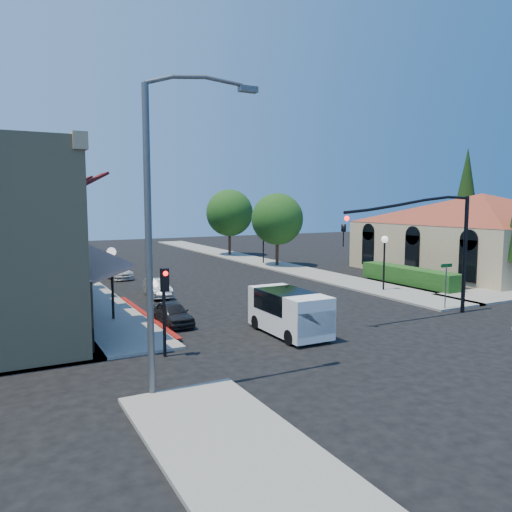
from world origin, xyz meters
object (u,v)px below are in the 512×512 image
street_name_sign (446,279)px  lamppost_right_far (263,234)px  signal_mast_arm (436,235)px  parked_car_c (117,271)px  street_tree_a (277,219)px  parked_car_a (173,313)px  lamppost_right_near (384,249)px  street_tree_b (229,213)px  lamppost_left_far (71,243)px  lamppost_left_near (112,265)px  secondary_signal (165,295)px  cobra_streetlight (160,218)px  parked_car_d (112,264)px  white_van (290,310)px  parked_car_b (158,288)px  conifer_far (466,195)px

street_name_sign → lamppost_right_far: 21.85m
signal_mast_arm → parked_car_c: 23.22m
street_tree_a → lamppost_right_far: 2.49m
street_tree_a → parked_car_a: 22.23m
signal_mast_arm → lamppost_right_near: size_ratio=2.24×
street_tree_b → lamppost_left_far: street_tree_b is taller
street_tree_b → lamppost_right_far: street_tree_b is taller
lamppost_left_near → parked_car_c: lamppost_left_near is taller
lamppost_left_near → secondary_signal: bearing=-85.7°
cobra_streetlight → parked_car_c: bearing=80.8°
street_tree_b → lamppost_right_near: bearing=-90.7°
lamppost_left_far → parked_car_d: lamppost_left_far is taller
street_name_sign → parked_car_d: 26.81m
white_van → parked_car_d: size_ratio=1.01×
parked_car_b → cobra_streetlight: bearing=-102.7°
lamppost_right_far → street_tree_b: bearing=87.9°
parked_car_b → lamppost_right_far: bearing=43.0°
parked_car_a → lamppost_left_far: bearing=96.6°
lamppost_left_far → lamppost_right_far: bearing=6.7°
lamppost_left_far → signal_mast_arm: bearing=-55.0°
lamppost_right_near → lamppost_left_far: bearing=140.5°
secondary_signal → lamppost_left_near: 6.63m
conifer_far → white_van: (-30.29, -16.05, -5.27)m
conifer_far → street_tree_b: bearing=143.9°
street_tree_a → white_van: (-11.09, -20.05, -3.11)m
street_tree_b → parked_car_c: size_ratio=1.86×
cobra_streetlight → lamppost_right_near: 20.44m
parked_car_c → street_name_sign: bearing=-61.5°
street_tree_b → white_van: (-11.09, -30.05, -3.46)m
signal_mast_arm → conifer_far: bearing=36.7°
conifer_far → parked_car_d: bearing=166.3°
secondary_signal → white_van: size_ratio=0.78×
cobra_streetlight → lamppost_right_near: (17.65, 10.00, -2.53)m
conifer_far → lamppost_right_far: (-19.50, 6.00, -3.62)m
street_tree_a → parked_car_b: 16.71m
lamppost_left_far → lamppost_right_far: size_ratio=1.00×
lamppost_left_far → parked_car_b: lamppost_left_far is taller
cobra_streetlight → lamppost_right_near: bearing=29.5°
street_tree_b → secondary_signal: 34.97m
lamppost_right_near → signal_mast_arm: bearing=-112.1°
lamppost_left_near → lamppost_left_far: same height
lamppost_right_near → street_name_sign: bearing=-99.8°
street_name_sign → parked_car_d: street_name_sign is taller
conifer_far → lamppost_left_far: 36.90m
street_name_sign → conifer_far: bearing=37.6°
street_tree_b → parked_car_b: 23.71m
lamppost_right_near → lamppost_right_far: same height
lamppost_left_near → parked_car_a: 3.76m
parked_car_b → white_van: bearing=-73.7°
lamppost_right_far → parked_car_b: lamppost_right_far is taller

